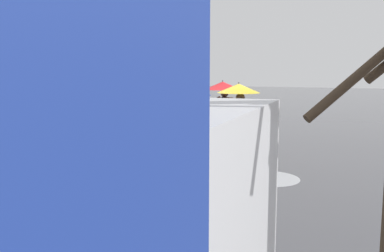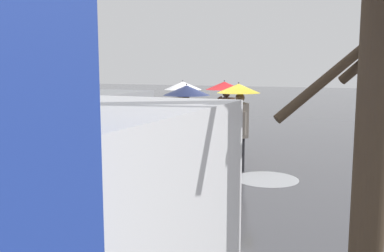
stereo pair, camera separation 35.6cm
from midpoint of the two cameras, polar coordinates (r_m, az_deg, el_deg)
name	(u,v)px [view 2 (the right image)]	position (r m, az deg, el deg)	size (l,w,h in m)	color
ground_plane	(200,165)	(11.00, 1.99, -5.24)	(90.00, 90.00, 0.00)	#4C4C51
slush_patch_near_cluster	(95,197)	(8.48, -11.72, -9.38)	(1.89, 1.89, 0.01)	#ADAFB5
slush_patch_under_van	(267,179)	(9.78, 11.08, -7.02)	(1.43, 1.43, 0.01)	#ADAFB5
cargo_van_parked_right	(78,116)	(11.93, -14.31, 1.31)	(2.41, 5.44, 2.60)	gray
shopping_cart_vendor	(217,142)	(10.99, 4.27, -2.23)	(0.62, 0.86, 1.04)	#B2B2B7
hand_dolly_boxes	(192,132)	(11.57, 0.88, -0.83)	(0.66, 0.80, 1.33)	#515156
pedestrian_pink_side	(186,109)	(9.35, 0.29, 2.29)	(1.04, 1.04, 2.15)	black
pedestrian_black_side	(239,106)	(10.29, 7.34, 2.74)	(1.04, 1.04, 2.15)	black
pedestrian_white_side	(225,101)	(11.87, 5.32, 3.38)	(1.04, 1.04, 2.15)	black
pedestrian_far_side	(181,100)	(11.82, -0.57, 3.47)	(1.04, 1.04, 2.15)	black
bare_tree_near	(372,144)	(3.33, 25.91, -2.19)	(1.40, 1.25, 3.69)	#423323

